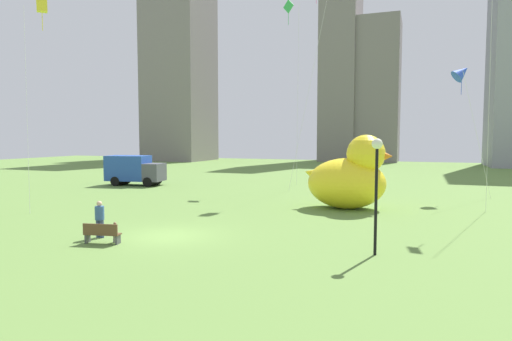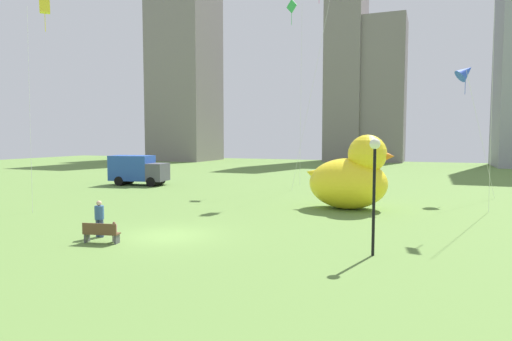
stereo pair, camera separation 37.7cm
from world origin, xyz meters
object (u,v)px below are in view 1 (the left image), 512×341
(person_child, at_px, (115,231))
(giant_inflatable_duck, at_px, (350,177))
(kite_blue, at_px, (462,73))
(kite_green, at_px, (290,18))
(kite_yellow, at_px, (41,4))
(park_bench, at_px, (102,233))
(person_adult, at_px, (100,217))
(box_truck, at_px, (134,170))
(lamppost, at_px, (377,170))

(person_child, bearing_deg, giant_inflatable_duck, 57.57)
(person_child, xyz_separation_m, kite_blue, (15.29, 21.85, 9.07))
(person_child, xyz_separation_m, kite_green, (0.74, 24.55, 15.21))
(giant_inflatable_duck, xyz_separation_m, kite_yellow, (-17.93, -7.21, 10.79))
(park_bench, distance_m, kite_yellow, 16.64)
(park_bench, relative_size, person_adult, 0.97)
(park_bench, bearing_deg, giant_inflatable_duck, 57.11)
(person_child, bearing_deg, box_truck, 124.01)
(giant_inflatable_duck, xyz_separation_m, kite_blue, (7.06, 8.88, 7.53))
(kite_green, relative_size, kite_blue, 1.68)
(giant_inflatable_duck, bearing_deg, kite_yellow, -158.08)
(kite_blue, bearing_deg, park_bench, -125.21)
(lamppost, distance_m, kite_yellow, 23.01)
(giant_inflatable_duck, bearing_deg, person_child, -122.43)
(person_adult, relative_size, kite_yellow, 0.13)
(giant_inflatable_duck, bearing_deg, lamppost, -76.34)
(park_bench, relative_size, person_child, 1.81)
(person_child, height_order, box_truck, box_truck)
(lamppost, height_order, box_truck, lamppost)
(park_bench, height_order, kite_yellow, kite_yellow)
(person_adult, distance_m, box_truck, 22.67)
(kite_yellow, bearing_deg, kite_green, 60.97)
(box_truck, distance_m, kite_green, 20.61)
(kite_green, bearing_deg, lamppost, -65.79)
(park_bench, distance_m, person_adult, 1.36)
(lamppost, xyz_separation_m, kite_yellow, (-20.62, 3.84, 9.48))
(person_child, height_order, kite_yellow, kite_yellow)
(lamppost, bearing_deg, kite_green, 114.21)
(lamppost, bearing_deg, kite_yellow, 169.46)
(box_truck, bearing_deg, kite_yellow, -75.47)
(giant_inflatable_duck, xyz_separation_m, lamppost, (2.69, -11.05, 1.31))
(person_adult, distance_m, kite_yellow, 15.47)
(person_adult, bearing_deg, kite_blue, 52.14)
(lamppost, xyz_separation_m, kite_green, (-10.18, 22.64, 12.36))
(person_child, distance_m, giant_inflatable_duck, 15.44)
(giant_inflatable_duck, bearing_deg, box_truck, 162.55)
(kite_yellow, bearing_deg, lamppost, -10.54)
(person_adult, bearing_deg, kite_green, 85.21)
(person_adult, xyz_separation_m, kite_green, (2.01, 24.02, 14.77))
(giant_inflatable_duck, relative_size, kite_yellow, 0.43)
(giant_inflatable_duck, bearing_deg, person_adult, -127.43)
(box_truck, bearing_deg, kite_blue, 4.22)
(kite_green, bearing_deg, person_child, -91.73)
(person_adult, height_order, kite_blue, kite_blue)
(person_adult, distance_m, kite_blue, 28.34)
(person_adult, xyz_separation_m, giant_inflatable_duck, (9.51, 12.43, 1.10))
(person_child, relative_size, kite_blue, 0.09)
(park_bench, distance_m, giant_inflatable_duck, 15.98)
(giant_inflatable_duck, distance_m, lamppost, 11.45)
(person_adult, height_order, kite_yellow, kite_yellow)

